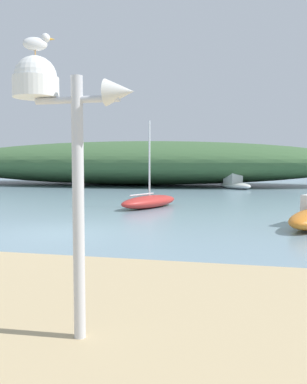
{
  "coord_description": "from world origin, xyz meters",
  "views": [
    {
      "loc": [
        5.25,
        -10.88,
        2.02
      ],
      "look_at": [
        2.16,
        2.67,
        1.03
      ],
      "focal_mm": 38.33,
      "sensor_mm": 36.0,
      "label": 1
    }
  ],
  "objects_px": {
    "mast_structure": "(54,109)",
    "motorboat_by_sandbar": "(235,183)",
    "sailboat_off_point": "(149,201)",
    "seagull_on_radar": "(37,43)"
  },
  "relations": [
    {
      "from": "mast_structure",
      "to": "motorboat_by_sandbar",
      "type": "height_order",
      "value": "mast_structure"
    },
    {
      "from": "motorboat_by_sandbar",
      "to": "sailboat_off_point",
      "type": "bearing_deg",
      "value": -102.89
    },
    {
      "from": "mast_structure",
      "to": "seagull_on_radar",
      "type": "height_order",
      "value": "seagull_on_radar"
    },
    {
      "from": "seagull_on_radar",
      "to": "sailboat_off_point",
      "type": "xyz_separation_m",
      "value": [
        -2.14,
        13.91,
        -2.94
      ]
    },
    {
      "from": "mast_structure",
      "to": "sailboat_off_point",
      "type": "distance_m",
      "value": 14.29
    },
    {
      "from": "seagull_on_radar",
      "to": "sailboat_off_point",
      "type": "distance_m",
      "value": 14.38
    },
    {
      "from": "mast_structure",
      "to": "sailboat_off_point",
      "type": "xyz_separation_m",
      "value": [
        -2.33,
        13.92,
        -2.27
      ]
    },
    {
      "from": "sailboat_off_point",
      "to": "motorboat_by_sandbar",
      "type": "bearing_deg",
      "value": 77.11
    },
    {
      "from": "seagull_on_radar",
      "to": "motorboat_by_sandbar",
      "type": "bearing_deg",
      "value": 87.61
    },
    {
      "from": "seagull_on_radar",
      "to": "sailboat_off_point",
      "type": "relative_size",
      "value": 0.08
    }
  ]
}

